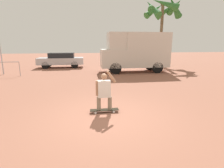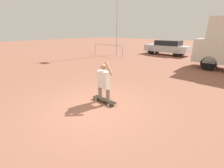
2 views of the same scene
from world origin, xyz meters
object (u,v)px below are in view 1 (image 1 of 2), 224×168
(skateboard, at_px, (104,110))
(person_skateboarder, at_px, (104,90))
(camper_van, at_px, (136,51))
(parked_car_silver, at_px, (61,60))
(palm_tree_near_van, at_px, (162,9))

(skateboard, bearing_deg, person_skateboarder, -180.00)
(person_skateboarder, relative_size, camper_van, 0.25)
(skateboard, relative_size, parked_car_silver, 0.23)
(parked_car_silver, xyz_separation_m, palm_tree_near_van, (10.90, 1.17, 5.22))
(person_skateboarder, relative_size, parked_car_silver, 0.31)
(parked_car_silver, bearing_deg, skateboard, -76.28)
(skateboard, distance_m, palm_tree_near_van, 16.76)
(skateboard, bearing_deg, palm_tree_near_van, 59.83)
(skateboard, height_order, person_skateboarder, person_skateboarder)
(skateboard, distance_m, parked_car_silver, 12.76)
(camper_van, xyz_separation_m, parked_car_silver, (-6.61, 3.77, -0.97))
(person_skateboarder, height_order, camper_van, camper_van)
(camper_van, distance_m, palm_tree_near_van, 7.81)
(skateboard, relative_size, camper_van, 0.18)
(camper_van, bearing_deg, person_skateboarder, -112.66)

